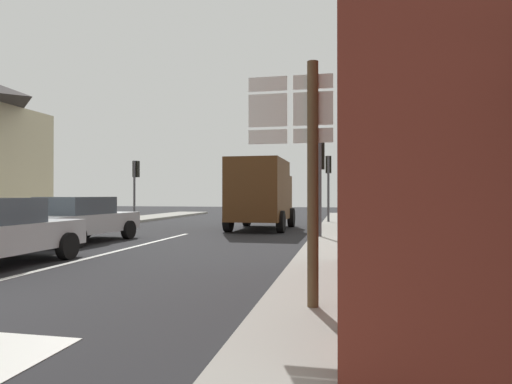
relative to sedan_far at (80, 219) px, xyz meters
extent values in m
plane|color=#232326|center=(2.26, 1.60, -0.76)|extent=(80.00, 80.00, 0.00)
cube|color=gray|center=(8.46, -0.40, -0.69)|extent=(2.51, 44.00, 0.14)
cube|color=silver|center=(2.26, -2.40, -0.75)|extent=(0.16, 12.00, 0.01)
cylinder|color=black|center=(0.12, -3.30, -0.44)|extent=(0.22, 0.64, 0.64)
cylinder|color=black|center=(1.87, -3.30, -0.44)|extent=(0.22, 0.64, 0.64)
cube|color=#B7BABF|center=(0.00, 0.07, -0.14)|extent=(2.02, 4.31, 0.60)
cube|color=#47515B|center=(-0.01, -0.18, 0.43)|extent=(1.68, 2.20, 0.55)
cylinder|color=black|center=(-0.78, 1.47, -0.44)|extent=(0.26, 0.65, 0.64)
cylinder|color=black|center=(0.97, 1.36, -0.44)|extent=(0.26, 0.65, 0.64)
cylinder|color=black|center=(-0.96, -1.22, -0.44)|extent=(0.26, 0.65, 0.64)
cylinder|color=black|center=(0.79, -1.34, -0.44)|extent=(0.26, 0.65, 0.64)
cube|color=#4C2D14|center=(4.71, 5.77, 0.99)|extent=(2.22, 3.71, 2.60)
cube|color=#4C2D14|center=(4.72, 8.27, 0.69)|extent=(2.10, 1.31, 2.00)
cube|color=#47515B|center=(4.72, 8.32, 1.49)|extent=(1.76, 0.11, 0.70)
cylinder|color=black|center=(3.62, 8.23, -0.31)|extent=(0.28, 0.90, 0.90)
cylinder|color=black|center=(5.82, 8.21, -0.31)|extent=(0.28, 0.90, 0.90)
cylinder|color=black|center=(3.61, 4.83, -0.31)|extent=(0.28, 0.90, 0.90)
cylinder|color=black|center=(5.81, 4.81, -0.31)|extent=(0.28, 0.90, 0.90)
cylinder|color=brown|center=(7.92, -7.02, 0.84)|extent=(0.14, 0.14, 3.20)
cube|color=white|center=(7.34, -6.97, 2.20)|extent=(0.50, 0.03, 0.18)
cube|color=black|center=(7.34, -6.95, 2.20)|extent=(0.43, 0.01, 0.13)
cube|color=white|center=(7.34, -6.97, 1.86)|extent=(0.50, 0.03, 0.42)
cube|color=black|center=(7.34, -6.95, 1.86)|extent=(0.43, 0.01, 0.32)
cube|color=white|center=(7.34, -6.97, 1.52)|extent=(0.50, 0.03, 0.18)
cube|color=black|center=(7.34, -6.95, 1.52)|extent=(0.43, 0.01, 0.13)
cube|color=white|center=(7.92, -6.97, 2.20)|extent=(0.50, 0.03, 0.18)
cube|color=black|center=(7.92, -6.95, 2.20)|extent=(0.43, 0.01, 0.13)
cube|color=white|center=(7.92, -6.97, 1.86)|extent=(0.50, 0.03, 0.42)
cube|color=black|center=(7.92, -6.95, 1.86)|extent=(0.43, 0.01, 0.32)
cube|color=white|center=(7.92, -6.97, 1.52)|extent=(0.50, 0.03, 0.18)
cube|color=black|center=(7.92, -6.95, 1.52)|extent=(0.43, 0.01, 0.13)
cube|color=white|center=(8.50, -6.97, 2.20)|extent=(0.50, 0.03, 0.18)
cube|color=black|center=(8.50, -6.95, 2.20)|extent=(0.43, 0.01, 0.13)
cube|color=white|center=(8.50, -6.97, 1.86)|extent=(0.50, 0.03, 0.42)
cube|color=black|center=(8.50, -6.95, 1.86)|extent=(0.43, 0.01, 0.32)
cube|color=white|center=(8.50, -6.97, 1.52)|extent=(0.50, 0.03, 0.18)
cube|color=black|center=(8.50, -6.95, 1.52)|extent=(0.43, 0.01, 0.13)
cylinder|color=#47474C|center=(7.51, 10.39, 1.03)|extent=(0.12, 0.12, 3.58)
cube|color=black|center=(7.51, 10.59, 2.37)|extent=(0.30, 0.28, 0.90)
sphere|color=#360303|center=(7.51, 10.73, 2.64)|extent=(0.18, 0.18, 0.18)
sphere|color=orange|center=(7.51, 10.73, 2.36)|extent=(0.18, 0.18, 0.18)
sphere|color=black|center=(7.51, 10.73, 2.08)|extent=(0.18, 0.18, 0.18)
cylinder|color=#47474C|center=(-2.99, 9.42, 0.95)|extent=(0.12, 0.12, 3.42)
cube|color=black|center=(-2.99, 9.62, 2.21)|extent=(0.30, 0.28, 0.90)
sphere|color=#360303|center=(-2.99, 9.76, 2.48)|extent=(0.18, 0.18, 0.18)
sphere|color=orange|center=(-2.99, 9.76, 2.20)|extent=(0.18, 0.18, 0.18)
sphere|color=black|center=(-2.99, 9.76, 1.92)|extent=(0.18, 0.18, 0.18)
cylinder|color=#47474C|center=(7.51, 2.19, 0.89)|extent=(0.12, 0.12, 3.30)
cube|color=black|center=(7.51, 2.39, 2.09)|extent=(0.30, 0.28, 0.90)
sphere|color=#360303|center=(7.51, 2.53, 2.36)|extent=(0.18, 0.18, 0.18)
sphere|color=orange|center=(7.51, 2.53, 2.08)|extent=(0.18, 0.18, 0.18)
sphere|color=black|center=(7.51, 2.53, 1.80)|extent=(0.18, 0.18, 0.18)
camera|label=1|loc=(8.30, -12.42, 0.77)|focal=30.25mm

